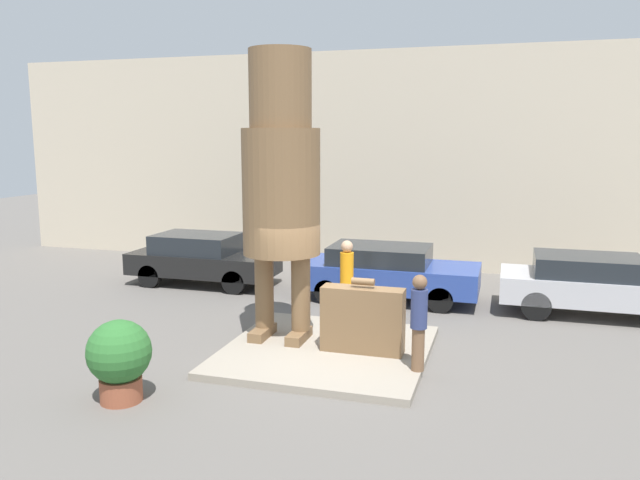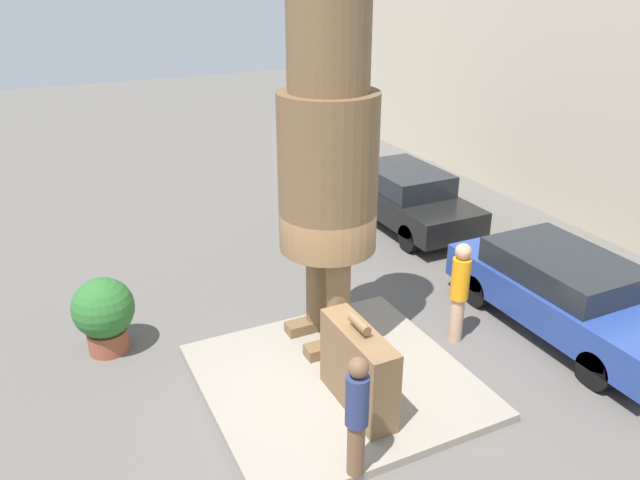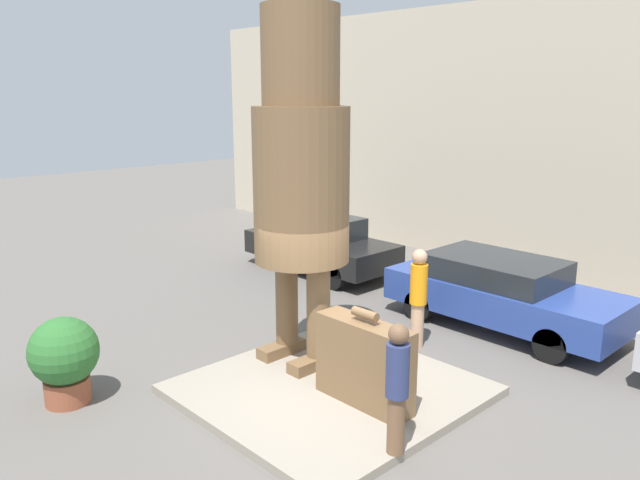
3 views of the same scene
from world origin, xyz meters
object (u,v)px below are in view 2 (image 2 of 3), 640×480
at_px(giant_suitcase, 358,368).
at_px(planter_pot, 104,312).
at_px(statue_figure, 328,150).
at_px(worker_hivis, 460,289).
at_px(parked_car_blue, 567,292).
at_px(tourist, 357,412).
at_px(parked_car_black, 406,196).

distance_m(giant_suitcase, planter_pot, 4.47).
distance_m(statue_figure, worker_hivis, 3.36).
bearing_deg(parked_car_blue, tourist, -73.17).
relative_size(tourist, worker_hivis, 0.93).
bearing_deg(giant_suitcase, tourist, -30.19).
height_order(statue_figure, planter_pot, statue_figure).
xyz_separation_m(statue_figure, parked_car_black, (-4.02, 4.21, -2.72)).
bearing_deg(worker_hivis, statue_figure, -110.98).
bearing_deg(parked_car_blue, planter_pot, -111.12).
bearing_deg(giant_suitcase, statue_figure, 167.71).
relative_size(tourist, parked_car_blue, 0.38).
relative_size(parked_car_black, planter_pot, 3.11).
relative_size(giant_suitcase, parked_car_blue, 0.34).
distance_m(giant_suitcase, worker_hivis, 2.69).
bearing_deg(planter_pot, worker_hivis, 67.25).
xyz_separation_m(statue_figure, worker_hivis, (0.81, 2.12, -2.48)).
height_order(statue_figure, giant_suitcase, statue_figure).
distance_m(parked_car_black, worker_hivis, 5.27).
distance_m(parked_car_blue, worker_hivis, 2.03).
xyz_separation_m(statue_figure, parked_car_blue, (1.38, 4.05, -2.73)).
bearing_deg(parked_car_blue, parked_car_black, 178.29).
bearing_deg(planter_pot, parked_car_blue, 68.88).
relative_size(planter_pot, worker_hivis, 0.73).
bearing_deg(giant_suitcase, worker_hivis, 110.96).
distance_m(parked_car_black, planter_pot, 8.04).
height_order(parked_car_blue, worker_hivis, worker_hivis).
distance_m(tourist, worker_hivis, 3.81).
relative_size(tourist, planter_pot, 1.29).
height_order(tourist, parked_car_black, tourist).
bearing_deg(statue_figure, giant_suitcase, -12.29).
height_order(giant_suitcase, planter_pot, giant_suitcase).
bearing_deg(giant_suitcase, parked_car_blue, 95.04).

